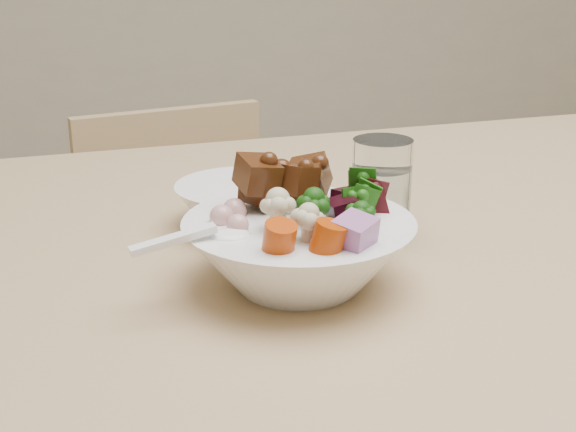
{
  "coord_description": "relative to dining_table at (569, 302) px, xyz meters",
  "views": [
    {
      "loc": [
        -0.62,
        -0.71,
        1.1
      ],
      "look_at": [
        -0.45,
        -0.08,
        0.87
      ],
      "focal_mm": 50.0,
      "sensor_mm": 36.0,
      "label": 1
    }
  ],
  "objects": [
    {
      "name": "dining_table",
      "position": [
        0.0,
        0.0,
        0.0
      ],
      "size": [
        1.77,
        1.06,
        0.8
      ],
      "rotation": [
        0.0,
        0.0,
        0.06
      ],
      "color": "tan",
      "rests_on": "ground"
    },
    {
      "name": "chair_far",
      "position": [
        -0.32,
        0.7,
        -0.28
      ],
      "size": [
        0.43,
        0.43,
        0.79
      ],
      "rotation": [
        0.0,
        0.0,
        0.2
      ],
      "color": "tan",
      "rests_on": "ground"
    },
    {
      "name": "food_bowl",
      "position": [
        -0.32,
        -0.05,
        0.12
      ],
      "size": [
        0.2,
        0.2,
        0.11
      ],
      "color": "white",
      "rests_on": "dining_table"
    },
    {
      "name": "soup_spoon",
      "position": [
        -0.39,
        -0.07,
        0.14
      ],
      "size": [
        0.1,
        0.03,
        0.02
      ],
      "rotation": [
        0.0,
        0.0,
        0.14
      ],
      "color": "white",
      "rests_on": "food_bowl"
    },
    {
      "name": "water_glass",
      "position": [
        -0.21,
        0.04,
        0.13
      ],
      "size": [
        0.06,
        0.06,
        0.1
      ],
      "color": "white",
      "rests_on": "dining_table"
    },
    {
      "name": "side_bowl",
      "position": [
        -0.34,
        0.11,
        0.11
      ],
      "size": [
        0.14,
        0.14,
        0.05
      ],
      "primitive_type": null,
      "color": "white",
      "rests_on": "dining_table"
    }
  ]
}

